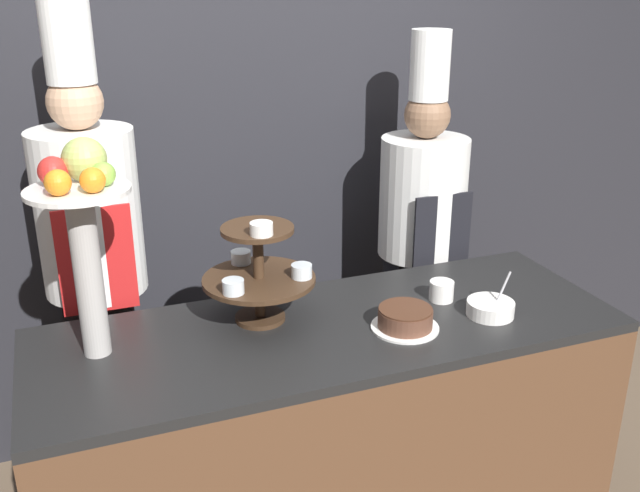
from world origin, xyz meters
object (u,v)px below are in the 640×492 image
object	(u,v)px
tiered_stand	(259,271)
chef_center_left	(421,231)
serving_bowl_near	(490,308)
chef_left	(94,254)
fruit_pedestal	(83,216)
cup_white	(441,291)
cake_round	(405,319)

from	to	relation	value
tiered_stand	chef_center_left	xyz separation A→B (m)	(0.86, 0.46, -0.13)
serving_bowl_near	chef_left	world-z (taller)	chef_left
fruit_pedestal	cup_white	bearing A→B (deg)	-3.11
cake_round	chef_center_left	world-z (taller)	chef_center_left
chef_left	chef_center_left	size ratio (longest dim) A/B	1.07
chef_left	serving_bowl_near	bearing A→B (deg)	-29.68
fruit_pedestal	chef_center_left	size ratio (longest dim) A/B	0.37
chef_center_left	fruit_pedestal	bearing A→B (deg)	-161.05
chef_center_left	serving_bowl_near	bearing A→B (deg)	-99.19
cake_round	cup_white	bearing A→B (deg)	33.84
tiered_stand	cake_round	world-z (taller)	tiered_stand
cup_white	chef_center_left	distance (m)	0.58
tiered_stand	cake_round	xyz separation A→B (m)	(0.43, -0.23, -0.15)
chef_center_left	cup_white	bearing A→B (deg)	-111.26
chef_center_left	tiered_stand	bearing A→B (deg)	-151.96
tiered_stand	serving_bowl_near	size ratio (longest dim) A/B	2.32
fruit_pedestal	chef_left	bearing A→B (deg)	85.89
fruit_pedestal	chef_left	world-z (taller)	chef_left
fruit_pedestal	serving_bowl_near	size ratio (longest dim) A/B	4.06
fruit_pedestal	cup_white	distance (m)	1.25
tiered_stand	cup_white	distance (m)	0.67
tiered_stand	fruit_pedestal	size ratio (longest dim) A/B	0.57
cup_white	serving_bowl_near	size ratio (longest dim) A/B	0.54
tiered_stand	cup_white	bearing A→B (deg)	-7.17
tiered_stand	chef_left	world-z (taller)	chef_left
cake_round	cup_white	xyz separation A→B (m)	(0.22, 0.15, 0.00)
tiered_stand	fruit_pedestal	world-z (taller)	fruit_pedestal
serving_bowl_near	chef_left	bearing A→B (deg)	150.32
fruit_pedestal	cake_round	world-z (taller)	fruit_pedestal
chef_left	cake_round	bearing A→B (deg)	-36.80
chef_left	chef_center_left	distance (m)	1.36
cake_round	chef_left	distance (m)	1.16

